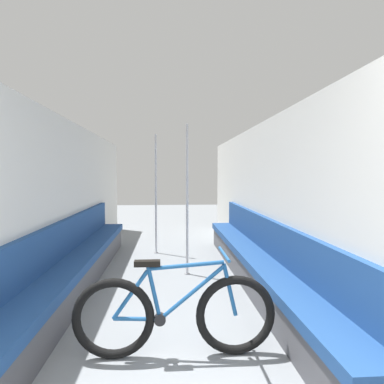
{
  "coord_description": "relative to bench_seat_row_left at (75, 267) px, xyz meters",
  "views": [
    {
      "loc": [
        0.0,
        -0.75,
        1.44
      ],
      "look_at": [
        0.29,
        3.27,
        1.22
      ],
      "focal_mm": 32.0,
      "sensor_mm": 36.0,
      "label": 1
    }
  ],
  "objects": [
    {
      "name": "wall_right",
      "position": [
        2.5,
        -0.15,
        0.79
      ],
      "size": [
        0.1,
        9.82,
        2.16
      ],
      "primitive_type": "cube",
      "color": "silver",
      "rests_on": "ground"
    },
    {
      "name": "bench_seat_row_left",
      "position": [
        0.0,
        0.0,
        0.0
      ],
      "size": [
        0.41,
        5.3,
        0.87
      ],
      "color": "#4C4C51",
      "rests_on": "ground"
    },
    {
      "name": "grab_pole_far",
      "position": [
        1.41,
        0.61,
        0.75
      ],
      "size": [
        0.08,
        0.08,
        2.14
      ],
      "color": "gray",
      "rests_on": "ground"
    },
    {
      "name": "wall_left",
      "position": [
        -0.23,
        -0.15,
        0.79
      ],
      "size": [
        0.1,
        9.82,
        2.16
      ],
      "primitive_type": "cube",
      "color": "silver",
      "rests_on": "ground"
    },
    {
      "name": "bicycle",
      "position": [
        1.19,
        -1.59,
        0.04
      ],
      "size": [
        1.59,
        0.46,
        0.82
      ],
      "rotation": [
        0.0,
        0.0,
        -0.23
      ],
      "color": "black",
      "rests_on": "ground"
    },
    {
      "name": "grab_pole_near",
      "position": [
        0.92,
        1.96,
        0.75
      ],
      "size": [
        0.08,
        0.08,
        2.14
      ],
      "color": "gray",
      "rests_on": "ground"
    },
    {
      "name": "bench_seat_row_right",
      "position": [
        2.28,
        0.0,
        0.0
      ],
      "size": [
        0.41,
        5.3,
        0.87
      ],
      "color": "#4C4C51",
      "rests_on": "ground"
    }
  ]
}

